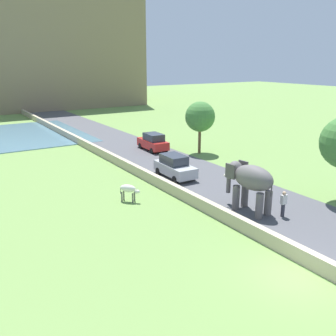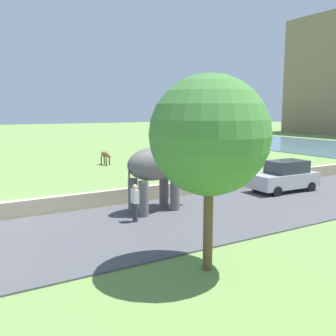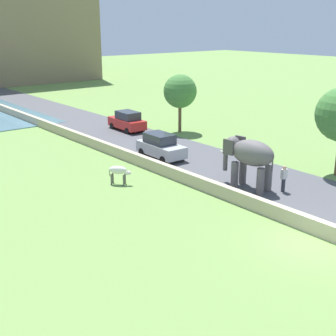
# 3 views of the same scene
# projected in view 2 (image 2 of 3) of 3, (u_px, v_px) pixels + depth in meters

# --- Properties ---
(barrier_wall) EXTENTS (0.40, 110.00, 0.76)m
(barrier_wall) POSITION_uv_depth(u_px,v_px,m) (294.00, 175.00, 25.33)
(barrier_wall) COLOR tan
(barrier_wall) RESTS_ON ground
(lake) EXTENTS (36.00, 18.00, 0.08)m
(lake) POSITION_uv_depth(u_px,v_px,m) (314.00, 146.00, 49.05)
(lake) COLOR slate
(lake) RESTS_ON ground
(elephant) EXTENTS (1.72, 3.55, 2.99)m
(elephant) POSITION_uv_depth(u_px,v_px,m) (158.00, 168.00, 17.30)
(elephant) COLOR #605B5B
(elephant) RESTS_ON ground
(person_beside_elephant) EXTENTS (0.36, 0.22, 1.63)m
(person_beside_elephant) POSITION_uv_depth(u_px,v_px,m) (135.00, 202.00, 15.67)
(person_beside_elephant) COLOR #33333D
(person_beside_elephant) RESTS_ON ground
(car_silver) EXTENTS (1.91, 4.06, 1.80)m
(car_silver) POSITION_uv_depth(u_px,v_px,m) (285.00, 176.00, 21.63)
(car_silver) COLOR #B7B7BC
(car_silver) RESTS_ON ground
(cow_brown) EXTENTS (1.42, 0.65, 1.15)m
(cow_brown) POSITION_uv_depth(u_px,v_px,m) (105.00, 155.00, 32.29)
(cow_brown) COLOR brown
(cow_brown) RESTS_ON ground
(cow_white) EXTENTS (1.15, 1.28, 1.15)m
(cow_white) POSITION_uv_depth(u_px,v_px,m) (191.00, 169.00, 24.84)
(cow_white) COLOR silver
(cow_white) RESTS_ON ground
(tree_mid) EXTENTS (3.41, 3.41, 5.65)m
(tree_mid) POSITION_uv_depth(u_px,v_px,m) (209.00, 136.00, 10.64)
(tree_mid) COLOR brown
(tree_mid) RESTS_ON ground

